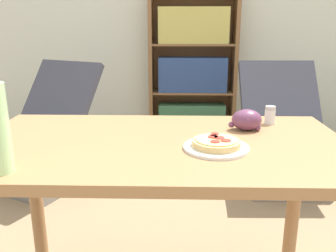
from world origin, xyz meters
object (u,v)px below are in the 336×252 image
at_px(bookshelf, 192,73).
at_px(salt_shaker, 270,115).
at_px(lounge_chair_near, 46,146).
at_px(lounge_chair_far, 283,146).
at_px(pizza_on_plate, 216,145).
at_px(grape_bunch, 247,120).

bearing_deg(bookshelf, salt_shaker, -84.15).
relative_size(lounge_chair_near, bookshelf, 0.65).
xyz_separation_m(lounge_chair_far, bookshelf, (-0.63, 1.06, 0.40)).
bearing_deg(pizza_on_plate, grape_bunch, 58.02).
bearing_deg(lounge_chair_near, grape_bunch, -17.58).
height_order(salt_shaker, bookshelf, bookshelf).
bearing_deg(grape_bunch, salt_shaker, 38.64).
xyz_separation_m(lounge_chair_near, lounge_chair_far, (1.75, 0.04, 0.00)).
relative_size(lounge_chair_far, bookshelf, 0.61).
height_order(lounge_chair_near, lounge_chair_far, same).
xyz_separation_m(grape_bunch, salt_shaker, (0.11, 0.09, -0.00)).
distance_m(grape_bunch, lounge_chair_near, 1.76).
height_order(lounge_chair_far, bookshelf, bookshelf).
height_order(lounge_chair_near, bookshelf, bookshelf).
distance_m(pizza_on_plate, lounge_chair_far, 1.64).
bearing_deg(lounge_chair_far, salt_shaker, -111.24).
height_order(pizza_on_plate, grape_bunch, grape_bunch).
height_order(salt_shaker, lounge_chair_near, lounge_chair_near).
xyz_separation_m(salt_shaker, bookshelf, (-0.22, 2.17, -0.11)).
bearing_deg(bookshelf, lounge_chair_far, -59.21).
relative_size(salt_shaker, bookshelf, 0.05).
bearing_deg(bookshelf, grape_bunch, -87.14).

